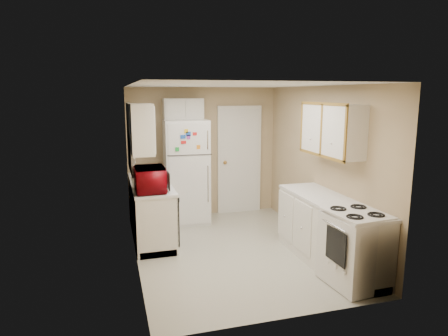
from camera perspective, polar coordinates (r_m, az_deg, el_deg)
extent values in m
plane|color=beige|center=(6.04, 1.34, -11.64)|extent=(3.80, 3.80, 0.00)
plane|color=white|center=(5.59, 1.45, 11.76)|extent=(3.80, 3.80, 0.00)
plane|color=tan|center=(5.45, -12.79, -1.16)|extent=(3.80, 3.80, 0.00)
plane|color=tan|center=(6.26, 13.72, 0.29)|extent=(3.80, 3.80, 0.00)
plane|color=tan|center=(7.51, -2.96, 2.26)|extent=(2.80, 2.80, 0.00)
plane|color=tan|center=(3.98, 9.67, -5.41)|extent=(2.80, 2.80, 0.00)
cube|color=silver|center=(6.53, -10.36, -5.92)|extent=(0.60, 1.80, 0.90)
cube|color=black|center=(5.98, -7.00, -6.97)|extent=(0.03, 0.58, 0.72)
cube|color=gray|center=(6.57, -10.62, -2.13)|extent=(0.54, 0.74, 0.16)
imported|color=#970711|center=(5.84, -10.49, -1.81)|extent=(0.63, 0.35, 0.41)
imported|color=silver|center=(6.80, -11.30, -0.52)|extent=(0.09, 0.09, 0.17)
cube|color=silver|center=(6.43, -13.15, 4.19)|extent=(0.10, 0.98, 1.08)
cube|color=silver|center=(5.59, -11.64, 5.40)|extent=(0.30, 0.45, 0.70)
cube|color=silver|center=(7.16, -5.43, -0.46)|extent=(0.79, 0.77, 1.84)
cube|color=silver|center=(7.21, -5.88, 8.27)|extent=(0.70, 0.30, 0.40)
cube|color=silver|center=(7.68, 2.21, 1.10)|extent=(0.86, 0.06, 2.08)
cube|color=silver|center=(5.63, 14.76, -8.81)|extent=(0.60, 2.00, 0.90)
cube|color=silver|center=(5.12, 18.11, -11.14)|extent=(0.64, 0.76, 0.87)
cube|color=silver|center=(5.67, 15.16, 5.32)|extent=(0.30, 1.20, 0.70)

